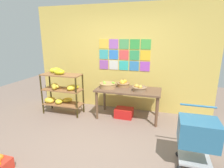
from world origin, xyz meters
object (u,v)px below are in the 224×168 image
(fruit_basket_back_left, at_px, (139,88))
(shopping_cart, at_px, (198,134))
(banana_shelf_unit, at_px, (60,89))
(fruit_basket_centre, at_px, (108,85))
(display_table, at_px, (128,93))
(fruit_basket_back_right, at_px, (123,84))
(produce_crate_under_table, at_px, (124,113))

(fruit_basket_back_left, xyz_separation_m, shopping_cart, (1.03, -1.29, -0.24))
(banana_shelf_unit, distance_m, fruit_basket_centre, 1.19)
(banana_shelf_unit, xyz_separation_m, fruit_basket_back_left, (1.91, 0.14, 0.15))
(display_table, bearing_deg, fruit_basket_centre, -177.06)
(fruit_basket_back_left, bearing_deg, fruit_basket_back_right, 150.27)
(banana_shelf_unit, height_order, fruit_basket_back_right, banana_shelf_unit)
(produce_crate_under_table, height_order, shopping_cart, shopping_cart)
(fruit_basket_back_right, distance_m, produce_crate_under_table, 0.70)
(fruit_basket_back_right, relative_size, shopping_cart, 0.36)
(banana_shelf_unit, relative_size, shopping_cart, 1.28)
(display_table, bearing_deg, banana_shelf_unit, -172.79)
(fruit_basket_back_left, bearing_deg, produce_crate_under_table, 171.39)
(fruit_basket_back_left, xyz_separation_m, fruit_basket_centre, (-0.75, 0.04, 0.00))
(fruit_basket_centre, relative_size, produce_crate_under_table, 0.94)
(shopping_cart, bearing_deg, fruit_basket_back_right, 141.62)
(fruit_basket_back_left, height_order, produce_crate_under_table, fruit_basket_back_left)
(produce_crate_under_table, bearing_deg, display_table, 9.63)
(banana_shelf_unit, height_order, shopping_cart, banana_shelf_unit)
(banana_shelf_unit, xyz_separation_m, produce_crate_under_table, (1.56, 0.19, -0.51))
(banana_shelf_unit, height_order, fruit_basket_back_left, banana_shelf_unit)
(shopping_cart, bearing_deg, fruit_basket_back_left, 136.75)
(display_table, height_order, shopping_cart, shopping_cart)
(banana_shelf_unit, bearing_deg, shopping_cart, -21.21)
(display_table, distance_m, fruit_basket_centre, 0.51)
(banana_shelf_unit, distance_m, display_table, 1.66)
(fruit_basket_back_left, distance_m, shopping_cart, 1.67)
(produce_crate_under_table, bearing_deg, banana_shelf_unit, -172.93)
(fruit_basket_back_right, height_order, fruit_basket_centre, fruit_basket_back_right)
(banana_shelf_unit, height_order, display_table, banana_shelf_unit)
(banana_shelf_unit, relative_size, fruit_basket_back_right, 3.59)
(fruit_basket_back_right, bearing_deg, produce_crate_under_table, -68.17)
(display_table, relative_size, fruit_basket_back_left, 4.49)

